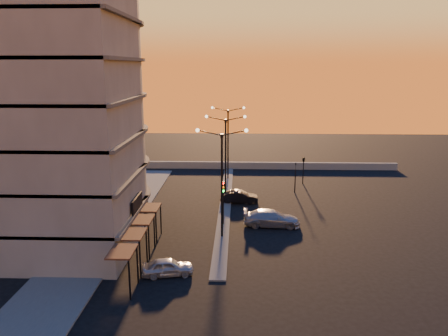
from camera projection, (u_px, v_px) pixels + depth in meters
ground at (222, 237)px, 37.84m from camera, size 120.00×120.00×0.00m
sidewalk_west at (115, 219)px, 42.07m from camera, size 5.00×40.00×0.12m
median at (226, 202)px, 47.56m from camera, size 1.20×36.00×0.12m
parapet at (243, 165)px, 62.96m from camera, size 44.00×0.50×1.00m
building at (51, 98)px, 35.63m from camera, size 14.35×17.08×25.00m
streetlamp_near at (222, 175)px, 36.57m from camera, size 4.32×0.32×9.51m
streetlamp_mid at (226, 152)px, 46.30m from camera, size 4.32×0.32×9.51m
streetlamp_far at (228, 137)px, 56.03m from camera, size 4.32×0.32×9.51m
traffic_light_main at (223, 196)px, 39.98m from camera, size 0.28×0.44×4.25m
signal_east_a at (295, 177)px, 50.75m from camera, size 0.13×0.16×3.60m
signal_east_b at (304, 160)px, 54.33m from camera, size 0.42×1.99×3.60m
car_hatchback at (168, 267)px, 30.87m from camera, size 3.86×2.12×1.24m
car_sedan at (239, 197)px, 47.26m from camera, size 4.09×1.54×1.33m
car_wagon at (272, 218)px, 40.37m from camera, size 5.32×2.36×1.52m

